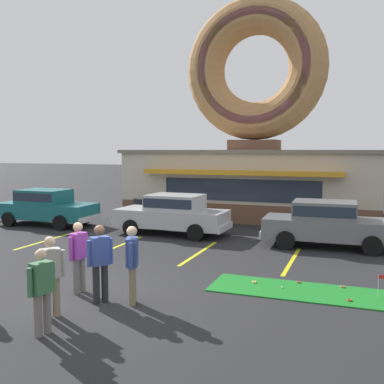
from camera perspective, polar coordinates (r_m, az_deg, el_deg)
name	(u,v)px	position (r m, az deg, el deg)	size (l,w,h in m)	color
ground_plane	(98,297)	(10.78, -11.89, -12.97)	(160.00, 160.00, 0.00)	#232326
donut_shop_building	(254,142)	(23.12, 7.93, 6.27)	(12.30, 6.75, 10.96)	brown
putting_mat	(296,291)	(11.27, 13.10, -12.10)	(4.11, 1.52, 0.03)	#197523
mini_donut_near_left	(254,282)	(11.65, 7.90, -11.25)	(0.13, 0.13, 0.04)	#E5C666
mini_donut_near_right	(299,282)	(11.86, 13.38, -11.05)	(0.13, 0.13, 0.04)	brown
mini_donut_mid_left	(343,287)	(11.76, 18.60, -11.32)	(0.13, 0.13, 0.04)	#A5724C
mini_donut_mid_centre	(349,300)	(10.83, 19.35, -12.81)	(0.13, 0.13, 0.04)	brown
golf_ball	(282,287)	(11.33, 11.40, -11.77)	(0.04, 0.04, 0.04)	white
putting_flag_pin	(380,281)	(11.12, 22.78, -10.35)	(0.13, 0.01, 0.55)	silver
car_silver	(173,213)	(17.87, -2.44, -2.65)	(4.60, 2.06, 1.60)	#B2B5BA
car_grey	(327,222)	(16.25, 16.80, -3.68)	(4.61, 2.09, 1.60)	slate
car_teal	(46,206)	(21.08, -18.05, -1.67)	(4.57, 1.99, 1.60)	#196066
pedestrian_hooded_kid	(42,288)	(8.76, -18.55, -11.47)	(0.32, 0.58, 1.59)	slate
pedestrian_leather_jacket_man	(100,260)	(10.16, -11.60, -8.42)	(0.42, 0.50, 1.74)	#232328
pedestrian_clipboard_woman	(51,273)	(9.58, -17.52, -9.75)	(0.43, 0.49, 1.65)	#7F7056
pedestrian_beanie_man	(132,261)	(9.97, -7.61, -8.66)	(0.36, 0.56, 1.73)	#7F7056
pedestrian_crossing_woman	(79,254)	(10.96, -14.21, -7.62)	(0.29, 0.59, 1.69)	slate
trash_bin	(139,209)	(22.11, -6.75, -2.10)	(0.57, 0.57, 0.97)	#232833
parking_stripe_far_left	(48,240)	(17.72, -17.80, -5.82)	(0.12, 3.60, 0.01)	yellow
parking_stripe_left	(119,246)	(16.07, -9.30, -6.78)	(0.12, 3.60, 0.01)	yellow
parking_stripe_mid_left	(199,253)	(14.84, 0.91, -7.73)	(0.12, 3.60, 0.01)	yellow
parking_stripe_centre	(292,261)	(14.16, 12.56, -8.51)	(0.12, 3.60, 0.01)	yellow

